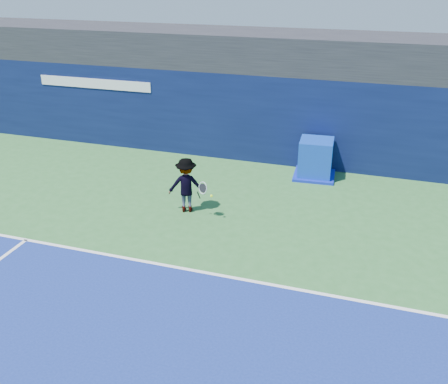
% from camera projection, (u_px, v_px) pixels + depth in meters
% --- Properties ---
extents(ground, '(80.00, 80.00, 0.00)m').
position_uv_depth(ground, '(158.00, 369.00, 8.50)').
color(ground, '#2F6930').
rests_on(ground, ground).
extents(baseline, '(24.00, 0.10, 0.01)m').
position_uv_depth(baseline, '(215.00, 274.00, 11.09)').
color(baseline, white).
rests_on(baseline, ground).
extents(stadium_band, '(36.00, 3.00, 1.20)m').
position_uv_depth(stadium_band, '(295.00, 51.00, 16.96)').
color(stadium_band, black).
rests_on(stadium_band, back_wall_assembly).
extents(back_wall_assembly, '(36.00, 1.03, 3.00)m').
position_uv_depth(back_wall_assembly, '(285.00, 119.00, 16.97)').
color(back_wall_assembly, '#0A1338').
rests_on(back_wall_assembly, ground).
extents(equipment_cart, '(1.38, 1.38, 1.24)m').
position_uv_depth(equipment_cart, '(315.00, 160.00, 16.03)').
color(equipment_cart, '#0B32A6').
rests_on(equipment_cart, ground).
extents(tennis_player, '(1.30, 0.85, 1.55)m').
position_uv_depth(tennis_player, '(186.00, 185.00, 13.67)').
color(tennis_player, silver).
rests_on(tennis_player, ground).
extents(tennis_ball, '(0.07, 0.07, 0.07)m').
position_uv_depth(tennis_ball, '(211.00, 196.00, 13.15)').
color(tennis_ball, '#D2F91B').
rests_on(tennis_ball, ground).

